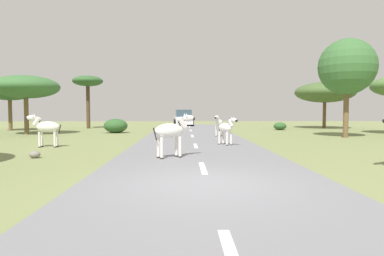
{
  "coord_description": "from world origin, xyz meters",
  "views": [
    {
      "loc": [
        -0.47,
        -7.51,
        1.72
      ],
      "look_at": [
        0.01,
        12.31,
        0.66
      ],
      "focal_mm": 31.02,
      "sensor_mm": 36.0,
      "label": 1
    }
  ],
  "objects_px": {
    "zebra_3": "(46,127)",
    "tree_2": "(26,87)",
    "tree_6": "(347,67)",
    "bush_1": "(116,126)",
    "tree_3": "(10,93)",
    "tree_7": "(88,83)",
    "zebra_1": "(226,128)",
    "car_0": "(183,118)",
    "bush_3": "(280,126)",
    "zebra_2": "(172,131)",
    "zebra_0": "(219,123)",
    "tree_1": "(325,92)",
    "rock_1": "(35,154)"
  },
  "relations": [
    {
      "from": "bush_3",
      "to": "rock_1",
      "type": "distance_m",
      "value": 21.79
    },
    {
      "from": "zebra_3",
      "to": "tree_2",
      "type": "bearing_deg",
      "value": 30.4
    },
    {
      "from": "tree_7",
      "to": "zebra_2",
      "type": "bearing_deg",
      "value": -66.65
    },
    {
      "from": "tree_2",
      "to": "rock_1",
      "type": "xyz_separation_m",
      "value": [
        5.87,
        -11.94,
        -3.24
      ]
    },
    {
      "from": "zebra_0",
      "to": "zebra_3",
      "type": "distance_m",
      "value": 10.39
    },
    {
      "from": "zebra_3",
      "to": "bush_1",
      "type": "xyz_separation_m",
      "value": [
        1.19,
        9.91,
        -0.39
      ]
    },
    {
      "from": "bush_3",
      "to": "car_0",
      "type": "bearing_deg",
      "value": 138.14
    },
    {
      "from": "tree_3",
      "to": "tree_1",
      "type": "bearing_deg",
      "value": 5.61
    },
    {
      "from": "zebra_2",
      "to": "rock_1",
      "type": "bearing_deg",
      "value": -122.77
    },
    {
      "from": "bush_3",
      "to": "tree_7",
      "type": "bearing_deg",
      "value": 170.79
    },
    {
      "from": "zebra_3",
      "to": "tree_2",
      "type": "xyz_separation_m",
      "value": [
        -4.84,
        8.4,
        2.44
      ]
    },
    {
      "from": "zebra_0",
      "to": "tree_2",
      "type": "height_order",
      "value": "tree_2"
    },
    {
      "from": "zebra_3",
      "to": "bush_3",
      "type": "relative_size",
      "value": 1.49
    },
    {
      "from": "zebra_3",
      "to": "tree_6",
      "type": "distance_m",
      "value": 17.77
    },
    {
      "from": "tree_6",
      "to": "bush_1",
      "type": "relative_size",
      "value": 3.46
    },
    {
      "from": "car_0",
      "to": "rock_1",
      "type": "bearing_deg",
      "value": -106.1
    },
    {
      "from": "zebra_2",
      "to": "bush_3",
      "type": "relative_size",
      "value": 1.41
    },
    {
      "from": "zebra_2",
      "to": "tree_7",
      "type": "bearing_deg",
      "value": 174.67
    },
    {
      "from": "tree_3",
      "to": "tree_7",
      "type": "height_order",
      "value": "tree_7"
    },
    {
      "from": "tree_3",
      "to": "tree_7",
      "type": "xyz_separation_m",
      "value": [
        5.7,
        3.13,
        1.16
      ]
    },
    {
      "from": "tree_2",
      "to": "tree_6",
      "type": "xyz_separation_m",
      "value": [
        21.49,
        -3.24,
        1.06
      ]
    },
    {
      "from": "zebra_2",
      "to": "bush_1",
      "type": "distance_m",
      "value": 14.62
    },
    {
      "from": "zebra_1",
      "to": "car_0",
      "type": "distance_m",
      "value": 20.74
    },
    {
      "from": "tree_7",
      "to": "zebra_3",
      "type": "bearing_deg",
      "value": -80.6
    },
    {
      "from": "tree_1",
      "to": "rock_1",
      "type": "xyz_separation_m",
      "value": [
        -18.79,
        -19.33,
        -3.3
      ]
    },
    {
      "from": "zebra_2",
      "to": "zebra_1",
      "type": "bearing_deg",
      "value": 120.9
    },
    {
      "from": "tree_1",
      "to": "tree_6",
      "type": "relative_size",
      "value": 0.9
    },
    {
      "from": "tree_1",
      "to": "bush_3",
      "type": "distance_m",
      "value": 6.36
    },
    {
      "from": "zebra_3",
      "to": "tree_2",
      "type": "height_order",
      "value": "tree_2"
    },
    {
      "from": "tree_2",
      "to": "rock_1",
      "type": "distance_m",
      "value": 13.69
    },
    {
      "from": "rock_1",
      "to": "tree_1",
      "type": "bearing_deg",
      "value": 45.81
    },
    {
      "from": "tree_1",
      "to": "tree_2",
      "type": "xyz_separation_m",
      "value": [
        -24.66,
        -7.39,
        -0.06
      ]
    },
    {
      "from": "tree_3",
      "to": "bush_1",
      "type": "relative_size",
      "value": 2.15
    },
    {
      "from": "car_0",
      "to": "bush_3",
      "type": "bearing_deg",
      "value": -45.72
    },
    {
      "from": "tree_6",
      "to": "bush_1",
      "type": "height_order",
      "value": "tree_6"
    },
    {
      "from": "tree_6",
      "to": "tree_7",
      "type": "xyz_separation_m",
      "value": [
        -19.32,
        11.0,
        -0.08
      ]
    },
    {
      "from": "tree_7",
      "to": "rock_1",
      "type": "relative_size",
      "value": 12.89
    },
    {
      "from": "tree_7",
      "to": "bush_3",
      "type": "xyz_separation_m",
      "value": [
        17.52,
        -2.84,
        -4.01
      ]
    },
    {
      "from": "zebra_3",
      "to": "car_0",
      "type": "xyz_separation_m",
      "value": [
        6.34,
        20.93,
        -0.08
      ]
    },
    {
      "from": "zebra_0",
      "to": "tree_2",
      "type": "bearing_deg",
      "value": 11.16
    },
    {
      "from": "zebra_2",
      "to": "zebra_3",
      "type": "height_order",
      "value": "zebra_2"
    },
    {
      "from": "tree_2",
      "to": "bush_3",
      "type": "height_order",
      "value": "tree_2"
    },
    {
      "from": "zebra_0",
      "to": "rock_1",
      "type": "bearing_deg",
      "value": 72.85
    },
    {
      "from": "bush_1",
      "to": "bush_3",
      "type": "distance_m",
      "value": 14.08
    },
    {
      "from": "zebra_0",
      "to": "tree_6",
      "type": "relative_size",
      "value": 0.23
    },
    {
      "from": "zebra_2",
      "to": "tree_1",
      "type": "height_order",
      "value": "tree_1"
    },
    {
      "from": "car_0",
      "to": "tree_6",
      "type": "distance_m",
      "value": 19.18
    },
    {
      "from": "zebra_2",
      "to": "tree_6",
      "type": "height_order",
      "value": "tree_6"
    },
    {
      "from": "car_0",
      "to": "zebra_3",
      "type": "bearing_deg",
      "value": -110.73
    },
    {
      "from": "zebra_2",
      "to": "rock_1",
      "type": "relative_size",
      "value": 4.06
    }
  ]
}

